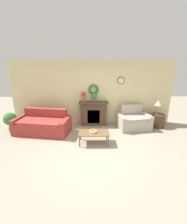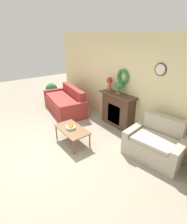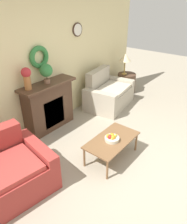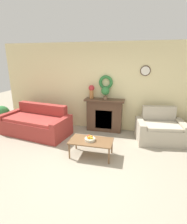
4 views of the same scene
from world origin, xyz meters
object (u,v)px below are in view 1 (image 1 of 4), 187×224
at_px(table_lamp, 158,103).
at_px(potted_plant_on_mantel, 94,96).
at_px(fireplace, 94,113).
at_px(loveseat_right, 133,120).
at_px(couch_left, 43,125).
at_px(potted_plant_floor_by_couch, 10,120).
at_px(vase_on_mantel_left, 83,96).
at_px(side_table_by_loveseat, 158,120).
at_px(coffee_table, 94,133).
at_px(fruit_bowl, 93,131).

xyz_separation_m(table_lamp, potted_plant_on_mantel, (-2.63, 0.20, 0.26)).
xyz_separation_m(fireplace, loveseat_right, (1.64, -0.37, -0.20)).
xyz_separation_m(couch_left, potted_plant_floor_by_couch, (-1.25, 0.06, 0.18)).
distance_m(loveseat_right, vase_on_mantel_left, 2.30).
xyz_separation_m(side_table_by_loveseat, vase_on_mantel_left, (-3.13, 0.27, 1.00)).
bearing_deg(fireplace, vase_on_mantel_left, 179.23).
distance_m(fireplace, potted_plant_on_mantel, 0.75).
xyz_separation_m(couch_left, potted_plant_on_mantel, (1.99, 0.73, 0.95)).
bearing_deg(side_table_by_loveseat, table_lamp, 141.34).
height_order(couch_left, side_table_by_loveseat, couch_left).
distance_m(couch_left, side_table_by_loveseat, 4.70).
bearing_deg(potted_plant_floor_by_couch, fireplace, 12.01).
height_order(loveseat_right, potted_plant_floor_by_couch, loveseat_right).
bearing_deg(fireplace, potted_plant_on_mantel, -43.28).
height_order(loveseat_right, potted_plant_on_mantel, potted_plant_on_mantel).
xyz_separation_m(coffee_table, fruit_bowl, (-0.03, -0.01, 0.09)).
bearing_deg(fireplace, side_table_by_loveseat, -5.60).
distance_m(table_lamp, potted_plant_on_mantel, 2.65).
bearing_deg(coffee_table, potted_plant_on_mantel, 88.81).
relative_size(fireplace, fruit_bowl, 4.93).
height_order(coffee_table, vase_on_mantel_left, vase_on_mantel_left).
xyz_separation_m(loveseat_right, potted_plant_floor_by_couch, (-4.85, -0.32, 0.18)).
bearing_deg(fireplace, table_lamp, -4.61).
relative_size(fireplace, side_table_by_loveseat, 2.22).
bearing_deg(vase_on_mantel_left, fireplace, -0.77).
relative_size(fruit_bowl, vase_on_mantel_left, 0.60).
distance_m(loveseat_right, potted_plant_on_mantel, 1.91).
xyz_separation_m(couch_left, side_table_by_loveseat, (4.68, 0.48, -0.04)).
distance_m(coffee_table, table_lamp, 3.08).
bearing_deg(side_table_by_loveseat, loveseat_right, -174.45).
xyz_separation_m(side_table_by_loveseat, potted_plant_floor_by_couch, (-5.93, -0.42, 0.23)).
xyz_separation_m(loveseat_right, side_table_by_loveseat, (1.07, 0.10, -0.05)).
bearing_deg(table_lamp, side_table_by_loveseat, -38.66).
bearing_deg(coffee_table, table_lamp, 27.74).
height_order(fireplace, couch_left, fireplace).
bearing_deg(vase_on_mantel_left, couch_left, -154.19).
xyz_separation_m(coffee_table, potted_plant_on_mantel, (0.03, 1.60, 0.91)).
distance_m(fireplace, couch_left, 2.12).
bearing_deg(table_lamp, potted_plant_floor_by_couch, -175.40).
bearing_deg(vase_on_mantel_left, potted_plant_floor_by_couch, -166.14).
distance_m(loveseat_right, table_lamp, 1.23).
xyz_separation_m(loveseat_right, potted_plant_on_mantel, (-1.62, 0.36, 0.95)).
relative_size(fireplace, loveseat_right, 0.88).
bearing_deg(side_table_by_loveseat, potted_plant_floor_by_couch, -175.95).
relative_size(loveseat_right, coffee_table, 1.38).
height_order(couch_left, table_lamp, table_lamp).
height_order(fireplace, table_lamp, table_lamp).
relative_size(table_lamp, potted_plant_floor_by_couch, 0.75).
distance_m(couch_left, coffee_table, 2.14).
xyz_separation_m(side_table_by_loveseat, potted_plant_on_mantel, (-2.69, 0.25, 1.00)).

